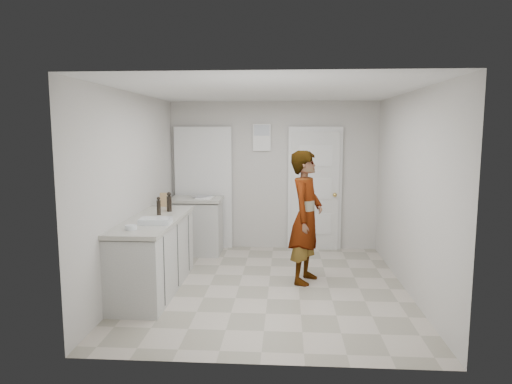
# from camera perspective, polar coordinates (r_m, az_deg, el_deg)

# --- Properties ---
(ground) EXTENTS (4.00, 4.00, 0.00)m
(ground) POSITION_cam_1_polar(r_m,az_deg,el_deg) (6.07, 1.61, -11.72)
(ground) COLOR gray
(ground) RESTS_ON ground
(room_shell) EXTENTS (4.00, 4.00, 4.00)m
(room_shell) POSITION_cam_1_polar(r_m,az_deg,el_deg) (7.75, 0.90, 0.34)
(room_shell) COLOR beige
(room_shell) RESTS_ON ground
(main_counter) EXTENTS (0.64, 1.96, 0.93)m
(main_counter) POSITION_cam_1_polar(r_m,az_deg,el_deg) (5.98, -12.60, -7.93)
(main_counter) COLOR silver
(main_counter) RESTS_ON ground
(side_counter) EXTENTS (0.84, 0.61, 0.93)m
(side_counter) POSITION_cam_1_polar(r_m,az_deg,el_deg) (7.59, -7.43, -4.45)
(side_counter) COLOR silver
(side_counter) RESTS_ON ground
(person) EXTENTS (0.61, 0.75, 1.76)m
(person) POSITION_cam_1_polar(r_m,az_deg,el_deg) (6.08, 6.28, -3.14)
(person) COLOR silver
(person) RESTS_ON ground
(cake_mix_box) EXTENTS (0.12, 0.06, 0.20)m
(cake_mix_box) POSITION_cam_1_polar(r_m,az_deg,el_deg) (6.73, -11.38, -0.95)
(cake_mix_box) COLOR #A38151
(cake_mix_box) RESTS_ON main_counter
(spice_jar) EXTENTS (0.05, 0.05, 0.07)m
(spice_jar) POSITION_cam_1_polar(r_m,az_deg,el_deg) (6.39, -10.91, -1.97)
(spice_jar) COLOR tan
(spice_jar) RESTS_ON main_counter
(oil_cruet_a) EXTENTS (0.07, 0.07, 0.27)m
(oil_cruet_a) POSITION_cam_1_polar(r_m,az_deg,el_deg) (6.30, -10.80, -1.26)
(oil_cruet_a) COLOR black
(oil_cruet_a) RESTS_ON main_counter
(oil_cruet_b) EXTENTS (0.05, 0.05, 0.24)m
(oil_cruet_b) POSITION_cam_1_polar(r_m,az_deg,el_deg) (6.07, -12.07, -1.75)
(oil_cruet_b) COLOR black
(oil_cruet_b) RESTS_ON main_counter
(baking_dish) EXTENTS (0.38, 0.28, 0.06)m
(baking_dish) POSITION_cam_1_polar(r_m,az_deg,el_deg) (5.54, -12.46, -3.57)
(baking_dish) COLOR silver
(baking_dish) RESTS_ON main_counter
(egg_bowl) EXTENTS (0.13, 0.13, 0.05)m
(egg_bowl) POSITION_cam_1_polar(r_m,az_deg,el_deg) (5.27, -15.35, -4.29)
(egg_bowl) COLOR silver
(egg_bowl) RESTS_ON main_counter
(papers) EXTENTS (0.27, 0.34, 0.01)m
(papers) POSITION_cam_1_polar(r_m,az_deg,el_deg) (7.48, -6.44, -0.70)
(papers) COLOR white
(papers) RESTS_ON side_counter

